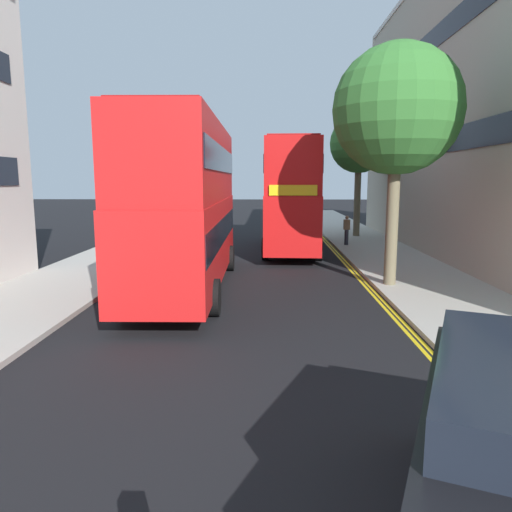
# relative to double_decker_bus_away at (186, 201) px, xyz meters

# --- Properties ---
(sidewalk_right) EXTENTS (4.00, 80.00, 0.14)m
(sidewalk_right) POSITION_rel_double_decker_bus_away_xyz_m (8.46, 0.95, -2.96)
(sidewalk_right) COLOR #ADA89E
(sidewalk_right) RESTS_ON ground
(sidewalk_left) EXTENTS (4.00, 80.00, 0.14)m
(sidewalk_left) POSITION_rel_double_decker_bus_away_xyz_m (-4.54, 0.95, -2.96)
(sidewalk_left) COLOR #ADA89E
(sidewalk_left) RESTS_ON ground
(kerb_line_outer) EXTENTS (0.10, 56.00, 0.01)m
(kerb_line_outer) POSITION_rel_double_decker_bus_away_xyz_m (6.36, -1.05, -3.03)
(kerb_line_outer) COLOR yellow
(kerb_line_outer) RESTS_ON ground
(kerb_line_inner) EXTENTS (0.10, 56.00, 0.01)m
(kerb_line_inner) POSITION_rel_double_decker_bus_away_xyz_m (6.20, -1.05, -3.03)
(kerb_line_inner) COLOR yellow
(kerb_line_inner) RESTS_ON ground
(double_decker_bus_away) EXTENTS (2.90, 10.84, 5.64)m
(double_decker_bus_away) POSITION_rel_double_decker_bus_away_xyz_m (0.00, 0.00, 0.00)
(double_decker_bus_away) COLOR red
(double_decker_bus_away) RESTS_ON ground
(double_decker_bus_oncoming) EXTENTS (3.13, 10.90, 5.64)m
(double_decker_bus_oncoming) POSITION_rel_double_decker_bus_away_xyz_m (4.04, 9.31, 0.00)
(double_decker_bus_oncoming) COLOR red
(double_decker_bus_oncoming) RESTS_ON ground
(pedestrian_far) EXTENTS (0.34, 0.22, 1.62)m
(pedestrian_far) POSITION_rel_double_decker_bus_away_xyz_m (7.12, 10.37, -2.04)
(pedestrian_far) COLOR #2D2D38
(pedestrian_far) RESTS_ON sidewalk_right
(street_tree_near) EXTENTS (3.67, 3.67, 7.66)m
(street_tree_near) POSITION_rel_double_decker_bus_away_xyz_m (8.46, 14.75, 2.88)
(street_tree_near) COLOR #6B6047
(street_tree_near) RESTS_ON sidewalk_right
(street_tree_mid) EXTENTS (4.25, 4.25, 7.99)m
(street_tree_mid) POSITION_rel_double_decker_bus_away_xyz_m (7.00, 0.26, 2.94)
(street_tree_mid) COLOR #6B6047
(street_tree_mid) RESTS_ON sidewalk_right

